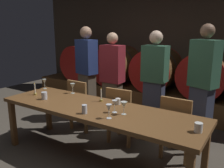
# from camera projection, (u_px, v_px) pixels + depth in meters

# --- Properties ---
(ground_plane) EXTENTS (8.93, 8.93, 0.00)m
(ground_plane) POSITION_uv_depth(u_px,v_px,m) (77.00, 161.00, 3.17)
(ground_plane) COLOR #4C443A
(back_wall) EXTENTS (6.87, 0.24, 2.61)m
(back_wall) POSITION_uv_depth(u_px,v_px,m) (166.00, 47.00, 5.39)
(back_wall) COLOR #473A2D
(back_wall) RESTS_ON ground
(barrel_shelf) EXTENTS (6.18, 0.90, 0.44)m
(barrel_shelf) POSITION_uv_depth(u_px,v_px,m) (154.00, 99.00, 5.20)
(barrel_shelf) COLOR brown
(barrel_shelf) RESTS_ON ground
(wine_barrel_far_left) EXTENTS (0.87, 0.91, 0.87)m
(wine_barrel_far_left) POSITION_uv_depth(u_px,v_px,m) (85.00, 62.00, 6.08)
(wine_barrel_far_left) COLOR #513319
(wine_barrel_far_left) RESTS_ON barrel_shelf
(wine_barrel_left) EXTENTS (0.87, 0.91, 0.87)m
(wine_barrel_left) POSITION_uv_depth(u_px,v_px,m) (117.00, 65.00, 5.56)
(wine_barrel_left) COLOR brown
(wine_barrel_left) RESTS_ON barrel_shelf
(wine_barrel_center) EXTENTS (0.87, 0.91, 0.87)m
(wine_barrel_center) POSITION_uv_depth(u_px,v_px,m) (157.00, 69.00, 5.03)
(wine_barrel_center) COLOR brown
(wine_barrel_center) RESTS_ON barrel_shelf
(wine_barrel_right) EXTENTS (0.87, 0.91, 0.87)m
(wine_barrel_right) POSITION_uv_depth(u_px,v_px,m) (205.00, 74.00, 4.51)
(wine_barrel_right) COLOR brown
(wine_barrel_right) RESTS_ON barrel_shelf
(dining_table) EXTENTS (2.75, 0.81, 0.74)m
(dining_table) POSITION_uv_depth(u_px,v_px,m) (96.00, 112.00, 3.05)
(dining_table) COLOR brown
(dining_table) RESTS_ON ground
(chair_left) EXTENTS (0.41, 0.41, 0.88)m
(chair_left) POSITION_uv_depth(u_px,v_px,m) (82.00, 102.00, 4.07)
(chair_left) COLOR olive
(chair_left) RESTS_ON ground
(chair_center) EXTENTS (0.42, 0.42, 0.88)m
(chair_center) POSITION_uv_depth(u_px,v_px,m) (122.00, 113.00, 3.57)
(chair_center) COLOR olive
(chair_center) RESTS_ON ground
(chair_right) EXTENTS (0.41, 0.41, 0.88)m
(chair_right) POSITION_uv_depth(u_px,v_px,m) (177.00, 125.00, 3.12)
(chair_right) COLOR olive
(chair_right) RESTS_ON ground
(guest_far_left) EXTENTS (0.42, 0.31, 1.76)m
(guest_far_left) POSITION_uv_depth(u_px,v_px,m) (87.00, 72.00, 4.50)
(guest_far_left) COLOR brown
(guest_far_left) RESTS_ON ground
(guest_center_left) EXTENTS (0.38, 0.24, 1.66)m
(guest_center_left) POSITION_uv_depth(u_px,v_px,m) (112.00, 80.00, 4.12)
(guest_center_left) COLOR brown
(guest_center_left) RESTS_ON ground
(guest_center_right) EXTENTS (0.38, 0.24, 1.70)m
(guest_center_right) POSITION_uv_depth(u_px,v_px,m) (154.00, 84.00, 3.76)
(guest_center_right) COLOR #33384C
(guest_center_right) RESTS_ON ground
(guest_far_right) EXTENTS (0.44, 0.36, 1.79)m
(guest_far_right) POSITION_uv_depth(u_px,v_px,m) (203.00, 86.00, 3.43)
(guest_far_right) COLOR #33384C
(guest_far_right) RESTS_ON ground
(candle_left) EXTENTS (0.05, 0.05, 0.19)m
(candle_left) POSITION_uv_depth(u_px,v_px,m) (35.00, 92.00, 3.59)
(candle_left) COLOR olive
(candle_left) RESTS_ON dining_table
(candle_right) EXTENTS (0.05, 0.05, 0.20)m
(candle_right) POSITION_uv_depth(u_px,v_px,m) (101.00, 98.00, 3.27)
(candle_right) COLOR olive
(candle_right) RESTS_ON dining_table
(wine_glass_far_left) EXTENTS (0.07, 0.07, 0.16)m
(wine_glass_far_left) POSITION_uv_depth(u_px,v_px,m) (44.00, 82.00, 3.94)
(wine_glass_far_left) COLOR silver
(wine_glass_far_left) RESTS_ON dining_table
(wine_glass_left) EXTENTS (0.07, 0.07, 0.16)m
(wine_glass_left) POSITION_uv_depth(u_px,v_px,m) (73.00, 86.00, 3.66)
(wine_glass_left) COLOR silver
(wine_glass_left) RESTS_ON dining_table
(wine_glass_center) EXTENTS (0.07, 0.07, 0.15)m
(wine_glass_center) POSITION_uv_depth(u_px,v_px,m) (115.00, 103.00, 2.83)
(wine_glass_center) COLOR white
(wine_glass_center) RESTS_ON dining_table
(wine_glass_right) EXTENTS (0.07, 0.07, 0.17)m
(wine_glass_right) POSITION_uv_depth(u_px,v_px,m) (109.00, 108.00, 2.64)
(wine_glass_right) COLOR white
(wine_glass_right) RESTS_ON dining_table
(wine_glass_far_right) EXTENTS (0.08, 0.08, 0.16)m
(wine_glass_far_right) POSITION_uv_depth(u_px,v_px,m) (124.00, 105.00, 2.77)
(wine_glass_far_right) COLOR silver
(wine_glass_far_right) RESTS_ON dining_table
(cup_far_left) EXTENTS (0.08, 0.08, 0.11)m
(cup_far_left) POSITION_uv_depth(u_px,v_px,m) (44.00, 96.00, 3.37)
(cup_far_left) COLOR silver
(cup_far_left) RESTS_ON dining_table
(cup_center_left) EXTENTS (0.06, 0.06, 0.11)m
(cup_center_left) POSITION_uv_depth(u_px,v_px,m) (84.00, 109.00, 2.81)
(cup_center_left) COLOR silver
(cup_center_left) RESTS_ON dining_table
(cup_center_right) EXTENTS (0.07, 0.07, 0.08)m
(cup_center_right) POSITION_uv_depth(u_px,v_px,m) (118.00, 101.00, 3.15)
(cup_center_right) COLOR white
(cup_center_right) RESTS_ON dining_table
(cup_far_right) EXTENTS (0.08, 0.08, 0.10)m
(cup_far_right) POSITION_uv_depth(u_px,v_px,m) (198.00, 128.00, 2.31)
(cup_far_right) COLOR white
(cup_far_right) RESTS_ON dining_table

